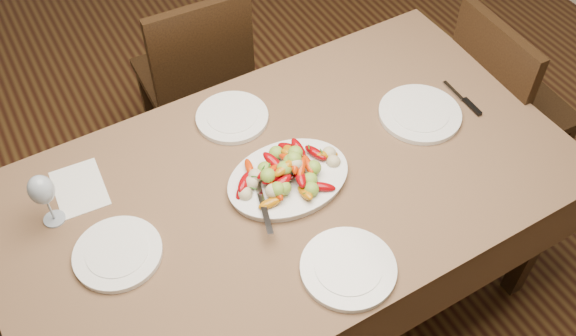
{
  "coord_description": "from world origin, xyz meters",
  "views": [
    {
      "loc": [
        -0.66,
        -1.26,
        2.33
      ],
      "look_at": [
        -0.03,
        -0.13,
        0.82
      ],
      "focal_mm": 40.0,
      "sensor_mm": 36.0,
      "label": 1
    }
  ],
  "objects_px": {
    "chair_far": "(192,75)",
    "plate_left": "(118,254)",
    "wine_glass": "(45,199)",
    "plate_far": "(232,117)",
    "chair_right": "(511,108)",
    "plate_near": "(348,268)",
    "dining_table": "(288,247)",
    "plate_right": "(420,114)",
    "serving_platter": "(288,180)"
  },
  "relations": [
    {
      "from": "chair_far",
      "to": "plate_far",
      "type": "distance_m",
      "value": 0.67
    },
    {
      "from": "dining_table",
      "to": "plate_far",
      "type": "xyz_separation_m",
      "value": [
        -0.03,
        0.33,
        0.39
      ]
    },
    {
      "from": "chair_right",
      "to": "plate_left",
      "type": "height_order",
      "value": "chair_right"
    },
    {
      "from": "chair_right",
      "to": "plate_near",
      "type": "relative_size",
      "value": 3.45
    },
    {
      "from": "serving_platter",
      "to": "plate_far",
      "type": "height_order",
      "value": "serving_platter"
    },
    {
      "from": "plate_far",
      "to": "plate_near",
      "type": "bearing_deg",
      "value": -88.26
    },
    {
      "from": "dining_table",
      "to": "chair_right",
      "type": "bearing_deg",
      "value": 4.81
    },
    {
      "from": "plate_far",
      "to": "wine_glass",
      "type": "distance_m",
      "value": 0.67
    },
    {
      "from": "plate_far",
      "to": "plate_near",
      "type": "height_order",
      "value": "same"
    },
    {
      "from": "chair_right",
      "to": "plate_near",
      "type": "xyz_separation_m",
      "value": [
        -1.13,
        -0.46,
        0.29
      ]
    },
    {
      "from": "chair_right",
      "to": "serving_platter",
      "type": "bearing_deg",
      "value": 97.09
    },
    {
      "from": "chair_far",
      "to": "plate_left",
      "type": "bearing_deg",
      "value": 58.95
    },
    {
      "from": "serving_platter",
      "to": "plate_far",
      "type": "bearing_deg",
      "value": 95.21
    },
    {
      "from": "chair_right",
      "to": "wine_glass",
      "type": "height_order",
      "value": "wine_glass"
    },
    {
      "from": "plate_right",
      "to": "serving_platter",
      "type": "bearing_deg",
      "value": -176.01
    },
    {
      "from": "plate_near",
      "to": "plate_right",
      "type": "bearing_deg",
      "value": 36.03
    },
    {
      "from": "serving_platter",
      "to": "plate_left",
      "type": "distance_m",
      "value": 0.56
    },
    {
      "from": "chair_far",
      "to": "plate_left",
      "type": "xyz_separation_m",
      "value": [
        -0.6,
        -0.93,
        0.29
      ]
    },
    {
      "from": "plate_right",
      "to": "plate_near",
      "type": "height_order",
      "value": "same"
    },
    {
      "from": "chair_far",
      "to": "plate_far",
      "type": "height_order",
      "value": "chair_far"
    },
    {
      "from": "serving_platter",
      "to": "plate_near",
      "type": "distance_m",
      "value": 0.36
    },
    {
      "from": "plate_right",
      "to": "plate_far",
      "type": "bearing_deg",
      "value": 152.25
    },
    {
      "from": "serving_platter",
      "to": "plate_near",
      "type": "height_order",
      "value": "serving_platter"
    },
    {
      "from": "dining_table",
      "to": "chair_far",
      "type": "bearing_deg",
      "value": 87.6
    },
    {
      "from": "chair_far",
      "to": "serving_platter",
      "type": "xyz_separation_m",
      "value": [
        -0.04,
        -0.94,
        0.3
      ]
    },
    {
      "from": "dining_table",
      "to": "chair_far",
      "type": "relative_size",
      "value": 1.94
    },
    {
      "from": "dining_table",
      "to": "chair_far",
      "type": "distance_m",
      "value": 0.94
    },
    {
      "from": "plate_left",
      "to": "plate_near",
      "type": "distance_m",
      "value": 0.66
    },
    {
      "from": "chair_right",
      "to": "plate_far",
      "type": "xyz_separation_m",
      "value": [
        -1.15,
        0.24,
        0.29
      ]
    },
    {
      "from": "chair_far",
      "to": "plate_far",
      "type": "relative_size",
      "value": 3.8
    },
    {
      "from": "plate_left",
      "to": "wine_glass",
      "type": "bearing_deg",
      "value": 119.96
    },
    {
      "from": "plate_left",
      "to": "serving_platter",
      "type": "bearing_deg",
      "value": -0.2
    },
    {
      "from": "plate_right",
      "to": "chair_far",
      "type": "bearing_deg",
      "value": 119.22
    },
    {
      "from": "plate_left",
      "to": "plate_far",
      "type": "relative_size",
      "value": 1.03
    },
    {
      "from": "chair_far",
      "to": "chair_right",
      "type": "relative_size",
      "value": 1.0
    },
    {
      "from": "chair_far",
      "to": "plate_right",
      "type": "height_order",
      "value": "chair_far"
    },
    {
      "from": "dining_table",
      "to": "plate_near",
      "type": "height_order",
      "value": "plate_near"
    },
    {
      "from": "wine_glass",
      "to": "plate_near",
      "type": "bearing_deg",
      "value": -40.71
    },
    {
      "from": "plate_far",
      "to": "plate_near",
      "type": "relative_size",
      "value": 0.91
    },
    {
      "from": "chair_far",
      "to": "plate_far",
      "type": "bearing_deg",
      "value": 84.89
    },
    {
      "from": "serving_platter",
      "to": "plate_near",
      "type": "bearing_deg",
      "value": -91.52
    },
    {
      "from": "wine_glass",
      "to": "plate_far",
      "type": "bearing_deg",
      "value": 10.56
    },
    {
      "from": "chair_far",
      "to": "wine_glass",
      "type": "height_order",
      "value": "wine_glass"
    },
    {
      "from": "chair_far",
      "to": "plate_near",
      "type": "bearing_deg",
      "value": 89.57
    },
    {
      "from": "dining_table",
      "to": "chair_right",
      "type": "xyz_separation_m",
      "value": [
        1.11,
        0.09,
        0.1
      ]
    },
    {
      "from": "plate_right",
      "to": "wine_glass",
      "type": "xyz_separation_m",
      "value": [
        -1.23,
        0.18,
        0.09
      ]
    },
    {
      "from": "chair_far",
      "to": "wine_glass",
      "type": "xyz_separation_m",
      "value": [
        -0.73,
        -0.72,
        0.39
      ]
    },
    {
      "from": "chair_far",
      "to": "plate_left",
      "type": "height_order",
      "value": "chair_far"
    },
    {
      "from": "dining_table",
      "to": "plate_left",
      "type": "bearing_deg",
      "value": -179.56
    },
    {
      "from": "chair_far",
      "to": "plate_near",
      "type": "height_order",
      "value": "chair_far"
    }
  ]
}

